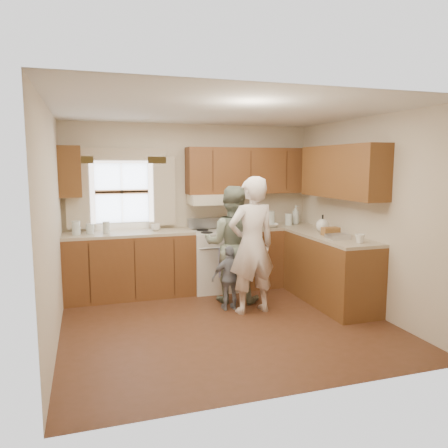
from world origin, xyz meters
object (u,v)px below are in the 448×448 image
object	(u,v)px
woman_left	(252,245)
woman_right	(232,244)
stove	(216,259)
child	(230,278)

from	to	relation	value
woman_left	woman_right	bearing A→B (deg)	-86.25
stove	child	size ratio (longest dim) A/B	1.26
stove	woman_left	bearing A→B (deg)	-83.31
stove	woman_right	distance (m)	0.71
woman_right	child	xyz separation A→B (m)	(-0.14, -0.35, -0.38)
woman_left	woman_right	world-z (taller)	woman_left
woman_left	woman_right	xyz separation A→B (m)	(-0.09, 0.53, -0.07)
woman_right	child	distance (m)	0.53
stove	woman_left	size ratio (longest dim) A/B	0.61
woman_left	child	distance (m)	0.54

